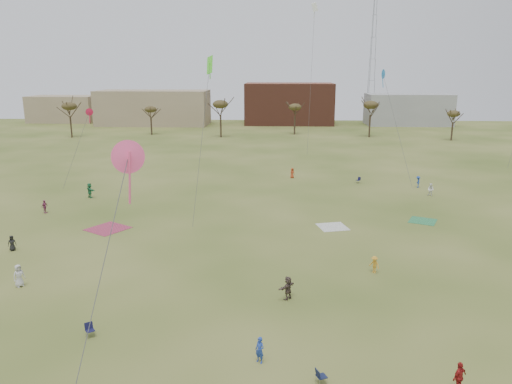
{
  "coord_description": "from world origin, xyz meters",
  "views": [
    {
      "loc": [
        1.93,
        -30.24,
        16.12
      ],
      "look_at": [
        0.0,
        12.0,
        5.5
      ],
      "focal_mm": 34.46,
      "sensor_mm": 36.0,
      "label": 1
    }
  ],
  "objects_px": {
    "flyer_near_left": "(19,276)",
    "spectator_fore_a": "(459,377)",
    "radio_tower": "(372,58)",
    "flyer_near_right": "(260,350)",
    "camp_chair_right": "(358,181)",
    "camp_chair_left": "(90,333)",
    "camp_chair_center": "(321,379)"
  },
  "relations": [
    {
      "from": "camp_chair_left",
      "to": "camp_chair_right",
      "type": "relative_size",
      "value": 1.0
    },
    {
      "from": "camp_chair_left",
      "to": "radio_tower",
      "type": "height_order",
      "value": "radio_tower"
    },
    {
      "from": "spectator_fore_a",
      "to": "camp_chair_right",
      "type": "relative_size",
      "value": 1.92
    },
    {
      "from": "camp_chair_center",
      "to": "radio_tower",
      "type": "relative_size",
      "value": 0.02
    },
    {
      "from": "camp_chair_right",
      "to": "camp_chair_left",
      "type": "bearing_deg",
      "value": -64.82
    },
    {
      "from": "flyer_near_left",
      "to": "flyer_near_right",
      "type": "height_order",
      "value": "flyer_near_left"
    },
    {
      "from": "camp_chair_center",
      "to": "radio_tower",
      "type": "bearing_deg",
      "value": -34.71
    },
    {
      "from": "spectator_fore_a",
      "to": "camp_chair_right",
      "type": "height_order",
      "value": "spectator_fore_a"
    },
    {
      "from": "flyer_near_left",
      "to": "radio_tower",
      "type": "distance_m",
      "value": 131.81
    },
    {
      "from": "flyer_near_left",
      "to": "radio_tower",
      "type": "relative_size",
      "value": 0.04
    },
    {
      "from": "flyer_near_right",
      "to": "radio_tower",
      "type": "relative_size",
      "value": 0.04
    },
    {
      "from": "spectator_fore_a",
      "to": "radio_tower",
      "type": "bearing_deg",
      "value": -133.46
    },
    {
      "from": "camp_chair_left",
      "to": "camp_chair_center",
      "type": "bearing_deg",
      "value": -53.9
    },
    {
      "from": "flyer_near_left",
      "to": "spectator_fore_a",
      "type": "relative_size",
      "value": 1.06
    },
    {
      "from": "flyer_near_left",
      "to": "camp_chair_right",
      "type": "xyz_separation_m",
      "value": [
        31.24,
        36.42,
        -0.62
      ]
    },
    {
      "from": "radio_tower",
      "to": "spectator_fore_a",
      "type": "bearing_deg",
      "value": -98.01
    },
    {
      "from": "flyer_near_right",
      "to": "camp_chair_right",
      "type": "distance_m",
      "value": 47.27
    },
    {
      "from": "flyer_near_right",
      "to": "spectator_fore_a",
      "type": "height_order",
      "value": "spectator_fore_a"
    },
    {
      "from": "flyer_near_right",
      "to": "radio_tower",
      "type": "distance_m",
      "value": 135.11
    },
    {
      "from": "flyer_near_left",
      "to": "flyer_near_right",
      "type": "relative_size",
      "value": 1.14
    },
    {
      "from": "flyer_near_right",
      "to": "flyer_near_left",
      "type": "bearing_deg",
      "value": -170.4
    },
    {
      "from": "camp_chair_left",
      "to": "camp_chair_right",
      "type": "distance_m",
      "value": 49.1
    },
    {
      "from": "flyer_near_right",
      "to": "radio_tower",
      "type": "height_order",
      "value": "radio_tower"
    },
    {
      "from": "flyer_near_left",
      "to": "camp_chair_center",
      "type": "distance_m",
      "value": 24.55
    },
    {
      "from": "flyer_near_left",
      "to": "camp_chair_left",
      "type": "bearing_deg",
      "value": -93.94
    },
    {
      "from": "spectator_fore_a",
      "to": "camp_chair_right",
      "type": "distance_m",
      "value": 47.72
    },
    {
      "from": "camp_chair_center",
      "to": "camp_chair_right",
      "type": "distance_m",
      "value": 48.23
    },
    {
      "from": "flyer_near_left",
      "to": "radio_tower",
      "type": "xyz_separation_m",
      "value": [
        47.65,
        121.52,
        18.33
      ]
    },
    {
      "from": "camp_chair_left",
      "to": "radio_tower",
      "type": "xyz_separation_m",
      "value": [
        39.59,
        128.38,
        18.95
      ]
    },
    {
      "from": "spectator_fore_a",
      "to": "radio_tower",
      "type": "distance_m",
      "value": 135.32
    },
    {
      "from": "camp_chair_left",
      "to": "flyer_near_right",
      "type": "bearing_deg",
      "value": -49.8
    },
    {
      "from": "flyer_near_right",
      "to": "radio_tower",
      "type": "xyz_separation_m",
      "value": [
        28.98,
        130.67,
        18.44
      ]
    }
  ]
}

